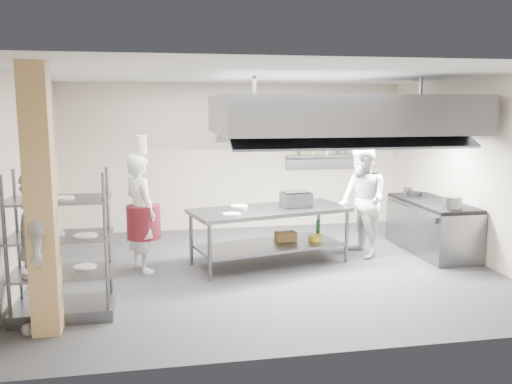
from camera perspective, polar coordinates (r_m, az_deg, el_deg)
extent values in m
plane|color=#28282A|center=(8.59, 1.00, -8.11)|extent=(7.00, 7.00, 0.00)
plane|color=silver|center=(8.22, 1.06, 12.29)|extent=(7.00, 7.00, 0.00)
plane|color=#B6A590|center=(11.21, -2.10, 3.73)|extent=(7.00, 0.00, 7.00)
plane|color=#B6A590|center=(8.31, -23.34, 1.15)|extent=(0.00, 6.00, 6.00)
plane|color=#B6A590|center=(9.62, 21.92, 2.21)|extent=(0.00, 6.00, 6.00)
cube|color=tan|center=(6.34, -21.72, -0.98)|extent=(0.30, 0.30, 3.00)
cube|color=slate|center=(8.95, 8.77, 8.08)|extent=(4.00, 2.50, 0.60)
cube|color=white|center=(8.70, 3.09, 6.04)|extent=(1.60, 0.12, 0.04)
cube|color=white|center=(9.30, 13.99, 5.97)|extent=(1.60, 0.12, 0.04)
cube|color=slate|center=(11.47, 6.97, 3.79)|extent=(1.50, 0.28, 0.04)
cube|color=slate|center=(8.69, 1.45, -1.93)|extent=(2.70, 1.61, 0.06)
cube|color=slate|center=(8.82, 1.43, -5.63)|extent=(2.48, 1.46, 0.04)
cube|color=slate|center=(10.00, 17.99, -3.62)|extent=(0.80, 2.00, 0.84)
cube|color=black|center=(9.91, 18.11, -1.08)|extent=(0.78, 1.96, 0.06)
imported|color=white|center=(8.46, -12.07, -2.19)|extent=(0.71, 0.80, 1.83)
imported|color=white|center=(9.30, 11.14, -0.97)|extent=(0.83, 1.00, 1.89)
imported|color=silver|center=(6.65, -22.00, -5.64)|extent=(0.62, 1.14, 1.85)
cube|color=slate|center=(8.85, 4.23, -0.81)|extent=(0.50, 0.41, 0.23)
cube|color=olive|center=(9.03, 3.14, -4.68)|extent=(0.35, 0.25, 0.15)
cylinder|color=slate|center=(9.21, 19.98, -1.09)|extent=(0.30, 0.30, 0.20)
cylinder|color=white|center=(7.00, -19.72, -7.78)|extent=(0.28, 0.28, 0.05)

